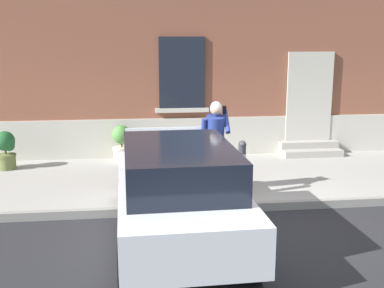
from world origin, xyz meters
name	(u,v)px	position (x,y,z in m)	size (l,w,h in m)	color
ground_plane	(278,231)	(0.00, 0.00, 0.00)	(80.00, 80.00, 0.00)	#232326
sidewalk	(240,177)	(0.00, 2.80, 0.07)	(24.00, 3.60, 0.15)	#99968E
curb_edge	(263,206)	(0.00, 0.94, 0.07)	(24.00, 0.12, 0.15)	gray
building_facade	(222,9)	(0.00, 5.29, 3.73)	(24.00, 1.52, 7.50)	brown
entrance_stoop	(310,149)	(2.13, 4.33, 0.28)	(1.48, 0.64, 0.32)	#9E998E
hatchback_car_white	(178,190)	(-1.61, -0.16, 0.79)	(1.87, 4.10, 1.50)	white
bollard_near_person	(242,166)	(-0.30, 1.35, 0.71)	(0.15, 0.15, 1.04)	#333338
person_on_phone	(215,141)	(-0.76, 1.59, 1.15)	(0.51, 0.51, 1.74)	navy
planter_olive	(6,149)	(-5.08, 3.81, 0.61)	(0.44, 0.44, 0.86)	#606B38
planter_cream	(122,142)	(-2.54, 4.24, 0.61)	(0.44, 0.44, 0.86)	beige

